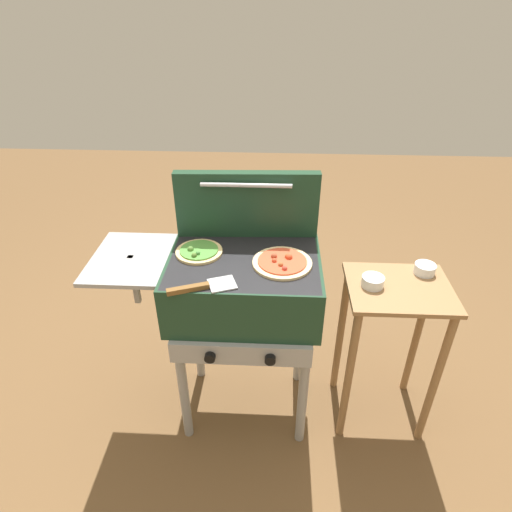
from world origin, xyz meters
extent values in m
plane|color=brown|center=(0.00, 0.00, 0.00)|extent=(8.00, 8.00, 0.00)
cube|color=#193823|center=(0.00, 0.00, 0.78)|extent=(0.64, 0.48, 0.24)
cube|color=black|center=(0.00, 0.00, 0.90)|extent=(0.61, 0.46, 0.01)
cube|color=#989898|center=(-0.48, 0.00, 0.89)|extent=(0.32, 0.41, 0.02)
cube|color=#989898|center=(-0.48, 0.00, 0.78)|extent=(0.02, 0.02, 0.24)
cube|color=#989898|center=(0.00, -0.25, 0.61)|extent=(0.58, 0.02, 0.10)
cylinder|color=black|center=(-0.12, -0.28, 0.61)|extent=(0.04, 0.02, 0.04)
cylinder|color=black|center=(0.12, -0.28, 0.61)|extent=(0.04, 0.02, 0.04)
cylinder|color=#989898|center=(-0.27, -0.19, 0.33)|extent=(0.04, 0.04, 0.66)
cylinder|color=#989898|center=(0.27, -0.19, 0.33)|extent=(0.04, 0.04, 0.66)
cylinder|color=#989898|center=(-0.27, 0.19, 0.33)|extent=(0.04, 0.04, 0.66)
cylinder|color=#989898|center=(0.27, 0.19, 0.33)|extent=(0.04, 0.04, 0.66)
cube|color=#193823|center=(0.00, 0.21, 1.05)|extent=(0.63, 0.08, 0.30)
cylinder|color=#B7B7BC|center=(0.00, 0.17, 1.16)|extent=(0.38, 0.02, 0.02)
cylinder|color=beige|center=(0.16, -0.03, 0.91)|extent=(0.24, 0.24, 0.01)
cylinder|color=#D14C2D|center=(0.16, -0.03, 0.92)|extent=(0.20, 0.20, 0.01)
sphere|color=#9F492D|center=(0.12, 0.00, 0.92)|extent=(0.02, 0.02, 0.02)
sphere|color=#D24C2B|center=(0.13, -0.03, 0.92)|extent=(0.02, 0.02, 0.02)
sphere|color=#BA4E25|center=(0.18, 0.00, 0.92)|extent=(0.02, 0.02, 0.02)
sphere|color=#CC4525|center=(0.19, -0.01, 0.92)|extent=(0.03, 0.03, 0.03)
sphere|color=#A7562B|center=(0.15, -0.06, 0.92)|extent=(0.02, 0.02, 0.02)
sphere|color=#CD4232|center=(0.17, -0.09, 0.92)|extent=(0.02, 0.02, 0.02)
cylinder|color=#E0C17F|center=(-0.19, 0.04, 0.91)|extent=(0.20, 0.20, 0.01)
cylinder|color=#4C8C38|center=(-0.19, 0.04, 0.92)|extent=(0.16, 0.16, 0.01)
sphere|color=#50742E|center=(-0.20, -0.01, 0.92)|extent=(0.02, 0.02, 0.02)
sphere|color=#568338|center=(-0.23, 0.04, 0.92)|extent=(0.03, 0.03, 0.03)
sphere|color=#49843F|center=(-0.19, 0.01, 0.92)|extent=(0.02, 0.02, 0.02)
cube|color=#B7BABF|center=(-0.07, -0.18, 0.90)|extent=(0.12, 0.12, 0.01)
cube|color=brown|center=(-0.19, -0.22, 0.91)|extent=(0.16, 0.08, 0.02)
cube|color=olive|center=(0.66, 0.00, 0.78)|extent=(0.44, 0.36, 0.02)
cylinder|color=olive|center=(0.47, -0.15, 0.38)|extent=(0.04, 0.04, 0.77)
cylinder|color=olive|center=(0.85, -0.15, 0.38)|extent=(0.04, 0.04, 0.77)
cylinder|color=olive|center=(0.47, 0.15, 0.38)|extent=(0.04, 0.04, 0.77)
cylinder|color=olive|center=(0.85, 0.15, 0.38)|extent=(0.04, 0.04, 0.77)
cylinder|color=silver|center=(0.54, 0.00, 0.81)|extent=(0.09, 0.09, 0.04)
cylinder|color=beige|center=(0.54, 0.00, 0.80)|extent=(0.08, 0.08, 0.02)
cylinder|color=silver|center=(0.79, 0.11, 0.81)|extent=(0.09, 0.09, 0.04)
cylinder|color=#996B47|center=(0.79, 0.11, 0.80)|extent=(0.08, 0.08, 0.02)
camera|label=1|loc=(0.13, -1.49, 1.87)|focal=30.15mm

